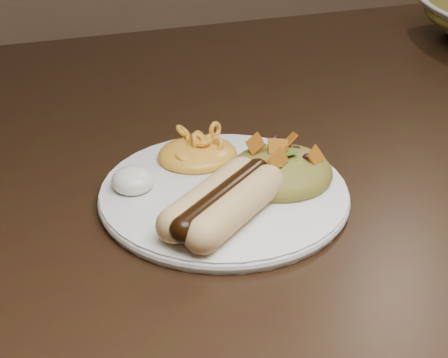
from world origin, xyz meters
name	(u,v)px	position (x,y,z in m)	size (l,w,h in m)	color
table	(282,224)	(0.00, 0.00, 0.66)	(1.60, 0.90, 0.75)	black
plate	(224,194)	(-0.09, -0.07, 0.76)	(0.23, 0.23, 0.01)	silver
hotdog	(223,201)	(-0.11, -0.12, 0.78)	(0.10, 0.12, 0.03)	#F6B16D
mac_and_cheese	(197,144)	(-0.10, -0.01, 0.78)	(0.08, 0.07, 0.03)	#F4A728
sour_cream	(133,176)	(-0.17, -0.04, 0.77)	(0.04, 0.04, 0.02)	white
taco_salad	(281,163)	(-0.04, -0.07, 0.78)	(0.10, 0.10, 0.04)	#B06E24
fork	(225,194)	(-0.09, -0.07, 0.75)	(0.02, 0.12, 0.00)	white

